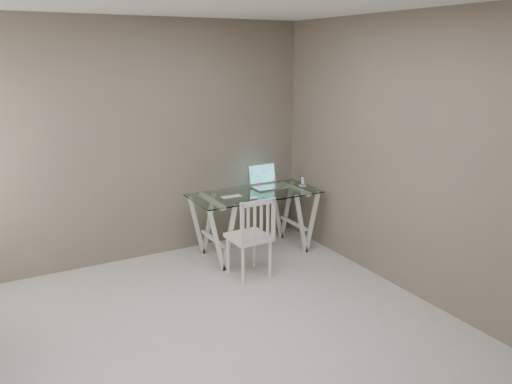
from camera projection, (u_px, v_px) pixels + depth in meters
The scene contains 7 objects.
room at pixel (221, 140), 3.56m from camera, with size 4.50×4.52×2.71m.
desk at pixel (255, 222), 5.90m from camera, with size 1.50×0.70×0.75m.
chair at pixel (252, 234), 5.21m from camera, with size 0.42×0.42×0.89m.
laptop at pixel (266, 181), 6.07m from camera, with size 0.38×0.32×0.27m.
keyboard at pixel (231, 197), 5.64m from camera, with size 0.25×0.11×0.01m, color silver.
mouse at pixel (254, 198), 5.56m from camera, with size 0.11×0.06×0.03m, color white.
phone_dock at pixel (302, 183), 6.10m from camera, with size 0.06×0.06×0.12m.
Camera 1 is at (-1.55, -3.19, 2.31)m, focal length 35.00 mm.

